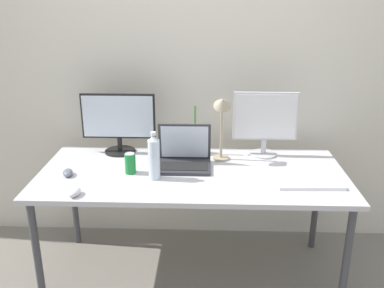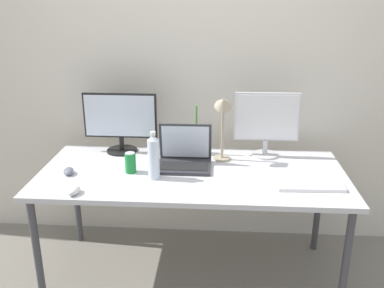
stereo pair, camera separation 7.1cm
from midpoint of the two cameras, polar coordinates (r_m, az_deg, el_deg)
ground_plane at (r=2.98m, az=-0.72°, el=-16.87°), size 16.00×16.00×0.00m
wall_back at (r=3.02m, az=-0.28°, el=10.63°), size 7.00×0.08×2.60m
work_desk at (r=2.63m, az=-0.78°, el=-4.81°), size 1.86×0.83×0.74m
monitor_left at (r=2.90m, az=-10.48°, el=3.03°), size 0.49×0.21×0.41m
monitor_center at (r=2.83m, az=9.02°, el=3.07°), size 0.42×0.18×0.43m
laptop_silver at (r=2.67m, az=-1.81°, el=-1.73°), size 0.33×0.25×0.26m
keyboard_main at (r=2.51m, az=14.70°, el=-5.22°), size 0.38×0.15×0.02m
mouse_by_keyboard at (r=2.40m, az=-16.20°, el=-6.20°), size 0.07×0.11×0.04m
mouse_by_laptop at (r=2.67m, az=-16.96°, el=-3.67°), size 0.08×0.11×0.04m
water_bottle at (r=2.48m, az=-5.91°, el=-1.78°), size 0.07×0.07×0.29m
soda_can_near_keyboard at (r=2.60m, az=-9.01°, el=-2.56°), size 0.07×0.07×0.13m
bamboo_vase at (r=2.87m, az=-0.33°, el=0.17°), size 0.07×0.07×0.33m
desk_lamp at (r=2.67m, az=3.26°, el=3.79°), size 0.11×0.18×0.45m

